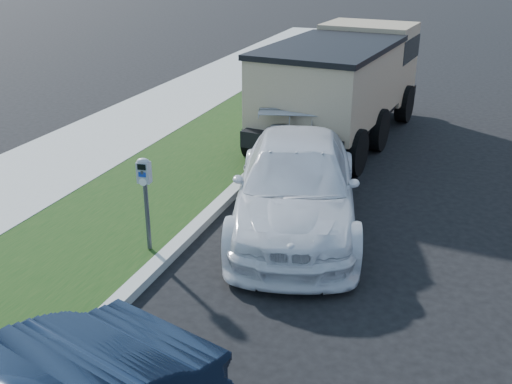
% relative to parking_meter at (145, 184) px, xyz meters
% --- Properties ---
extents(ground, '(120.00, 120.00, 0.00)m').
position_rel_parking_meter_xyz_m(ground, '(2.92, -0.06, -1.29)').
color(ground, black).
rests_on(ground, ground).
extents(streetside, '(6.12, 50.00, 0.15)m').
position_rel_parking_meter_xyz_m(streetside, '(-2.65, 1.94, -1.22)').
color(streetside, gray).
rests_on(streetside, ground).
extents(parking_meter, '(0.23, 0.17, 1.57)m').
position_rel_parking_meter_xyz_m(parking_meter, '(0.00, 0.00, 0.00)').
color(parking_meter, '#3F4247').
rests_on(parking_meter, ground).
extents(white_wagon, '(3.43, 5.68, 1.54)m').
position_rel_parking_meter_xyz_m(white_wagon, '(1.90, 2.09, -0.52)').
color(white_wagon, silver).
rests_on(white_wagon, ground).
extents(dump_truck, '(3.32, 7.05, 2.67)m').
position_rel_parking_meter_xyz_m(dump_truck, '(1.48, 7.75, 0.22)').
color(dump_truck, black).
rests_on(dump_truck, ground).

